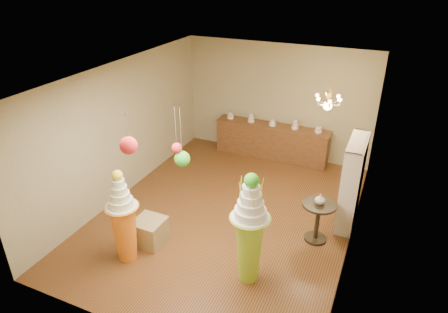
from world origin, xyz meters
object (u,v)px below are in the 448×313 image
at_px(pedestal_orange, 124,225).
at_px(pedestal_green, 250,236).
at_px(round_table, 318,217).
at_px(sideboard, 272,141).

bearing_deg(pedestal_orange, pedestal_green, 10.55).
distance_m(pedestal_orange, round_table, 3.54).
distance_m(pedestal_orange, sideboard, 5.07).
xyz_separation_m(pedestal_green, round_table, (0.82, 1.49, -0.35)).
xyz_separation_m(pedestal_orange, round_table, (2.99, 1.89, -0.19)).
xyz_separation_m(pedestal_orange, sideboard, (1.10, 4.95, -0.24)).
bearing_deg(pedestal_green, sideboard, 103.32).
bearing_deg(round_table, pedestal_orange, -147.64).
height_order(pedestal_orange, sideboard, pedestal_orange).
bearing_deg(round_table, sideboard, 121.79).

